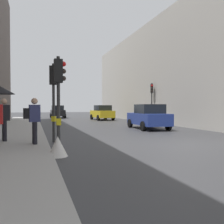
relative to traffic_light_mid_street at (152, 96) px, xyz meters
name	(u,v)px	position (x,y,z in m)	size (l,w,h in m)	color
ground_plane	(175,144)	(-4.92, -11.33, -2.66)	(120.00, 120.00, 0.00)	#38383A
sidewalk_kerb	(15,133)	(-11.74, -5.33, -2.58)	(3.17, 40.00, 0.16)	#A8A5A0
building_facade_right	(203,74)	(6.31, 0.51, 2.40)	(12.00, 35.67, 10.12)	#B2ADA3
traffic_light_mid_street	(152,96)	(0.00, 0.00, 0.00)	(0.34, 0.45, 3.85)	#2D2D2D
traffic_light_near_left	(59,86)	(-9.83, -11.43, -0.31)	(0.43, 0.25, 3.40)	#2D2D2D
traffic_light_near_right	(54,88)	(-9.83, -9.26, -0.23)	(0.45, 0.34, 3.52)	#2D2D2D
car_yellow_taxi	(102,113)	(-2.93, 6.94, -1.78)	(2.16, 4.27, 1.76)	yellow
car_blue_van	(148,117)	(-2.93, -5.00, -1.78)	(2.26, 4.32, 1.76)	navy
car_dark_suv	(58,112)	(-7.50, 13.79, -1.78)	(2.09, 4.23, 1.76)	black
pedestrian_with_grey_backpack	(33,118)	(-10.72, -10.59, -1.49)	(0.63, 0.37, 1.77)	black
pedestrian_in_dark_coat	(4,118)	(-11.87, -9.36, -1.53)	(0.45, 0.35, 1.77)	black
warning_sign_triangle	(58,146)	(-9.98, -12.43, -2.33)	(0.64, 0.64, 0.65)	silver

